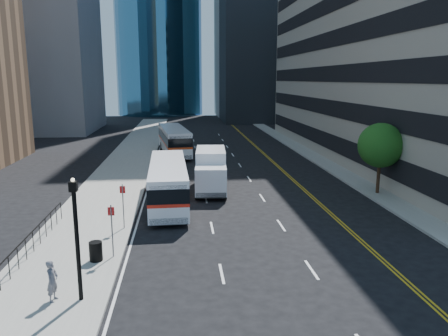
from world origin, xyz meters
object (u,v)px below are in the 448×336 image
(street_tree, at_px, (381,145))
(bus_front, at_px, (168,182))
(pedestrian, at_px, (52,281))
(trash_can, at_px, (96,251))
(lamp_post, at_px, (77,234))
(bus_rear, at_px, (174,140))
(box_truck, at_px, (211,170))

(street_tree, height_order, bus_front, street_tree)
(pedestrian, bearing_deg, trash_can, -2.13)
(bus_front, distance_m, pedestrian, 13.77)
(street_tree, height_order, trash_can, street_tree)
(lamp_post, xyz_separation_m, bus_rear, (3.01, 33.40, -1.12))
(bus_rear, bearing_deg, trash_can, -103.48)
(pedestrian, bearing_deg, lamp_post, -78.97)
(bus_front, relative_size, bus_rear, 0.94)
(lamp_post, distance_m, bus_front, 13.57)
(bus_front, bearing_deg, lamp_post, -104.25)
(lamp_post, distance_m, box_truck, 17.50)
(trash_can, bearing_deg, lamp_post, -88.24)
(lamp_post, relative_size, box_truck, 0.70)
(bus_front, relative_size, box_truck, 1.68)
(lamp_post, bearing_deg, pedestrian, 179.29)
(pedestrian, bearing_deg, box_truck, -11.42)
(street_tree, xyz_separation_m, bus_rear, (-14.99, 19.40, -2.04))
(street_tree, relative_size, pedestrian, 3.23)
(bus_rear, height_order, trash_can, bus_rear)
(bus_front, xyz_separation_m, bus_rear, (0.09, 20.21, 0.08))
(box_truck, distance_m, trash_can, 14.20)
(street_tree, bearing_deg, bus_rear, 127.70)
(bus_front, xyz_separation_m, pedestrian, (-3.92, -13.18, -0.58))
(bus_front, distance_m, trash_can, 10.09)
(trash_can, relative_size, pedestrian, 0.56)
(bus_front, bearing_deg, pedestrian, -108.34)
(bus_front, relative_size, pedestrian, 6.88)
(bus_rear, bearing_deg, street_tree, -59.80)
(bus_front, height_order, pedestrian, bus_front)
(lamp_post, relative_size, pedestrian, 2.88)
(bus_rear, xyz_separation_m, pedestrian, (-4.01, -33.39, -0.66))
(street_tree, bearing_deg, trash_can, -150.18)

